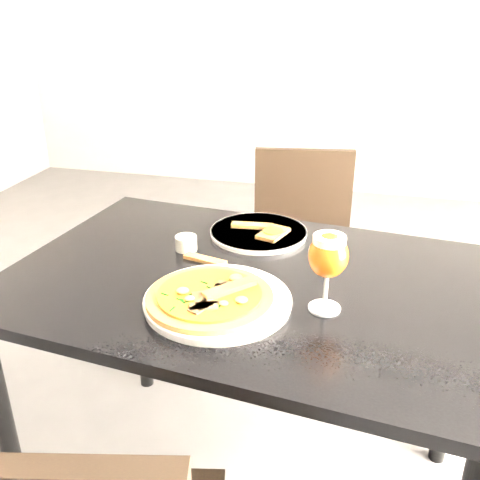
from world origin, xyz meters
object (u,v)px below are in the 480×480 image
(chair_far, at_px, (301,255))
(beer_glass, at_px, (328,256))
(dining_table, at_px, (249,307))
(pizza, at_px, (210,296))

(chair_far, bearing_deg, beer_glass, -88.14)
(dining_table, relative_size, pizza, 4.49)
(dining_table, bearing_deg, chair_far, 93.03)
(dining_table, relative_size, chair_far, 1.48)
(dining_table, height_order, pizza, pizza)
(dining_table, bearing_deg, pizza, -101.95)
(dining_table, xyz_separation_m, chair_far, (0.04, 0.72, -0.19))
(dining_table, height_order, chair_far, chair_far)
(dining_table, height_order, beer_glass, beer_glass)
(beer_glass, bearing_deg, pizza, -168.34)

